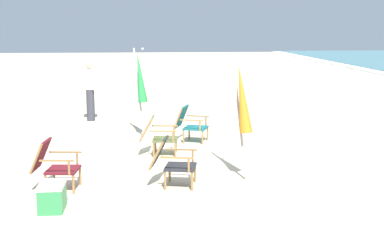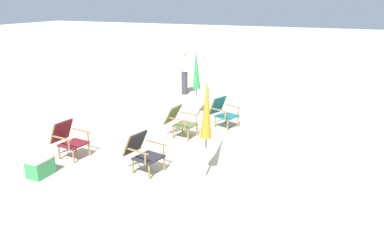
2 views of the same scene
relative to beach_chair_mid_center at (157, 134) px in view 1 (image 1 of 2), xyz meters
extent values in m
plane|color=beige|center=(-0.05, -0.24, -0.42)|extent=(80.00, 80.00, 0.00)
cube|color=#515B33|center=(0.02, 0.17, -0.10)|extent=(0.57, 0.53, 0.04)
cube|color=#515B33|center=(-0.02, -0.20, 0.12)|extent=(0.52, 0.33, 0.47)
cylinder|color=olive|center=(-0.19, 0.41, -0.26)|extent=(0.04, 0.04, 0.32)
cylinder|color=olive|center=(0.27, 0.36, -0.26)|extent=(0.04, 0.04, 0.32)
cylinder|color=olive|center=(-0.24, -0.02, -0.26)|extent=(0.04, 0.04, 0.32)
cylinder|color=olive|center=(0.23, -0.07, -0.26)|extent=(0.04, 0.04, 0.32)
cube|color=olive|center=(-0.26, 0.18, 0.12)|extent=(0.09, 0.53, 0.02)
cylinder|color=olive|center=(-0.24, 0.36, 0.01)|extent=(0.04, 0.04, 0.22)
cube|color=olive|center=(0.29, 0.12, 0.12)|extent=(0.09, 0.53, 0.02)
cylinder|color=olive|center=(0.31, 0.31, 0.01)|extent=(0.04, 0.04, 0.22)
cylinder|color=olive|center=(-0.27, -0.17, 0.12)|extent=(0.07, 0.29, 0.47)
cylinder|color=olive|center=(0.23, -0.22, 0.12)|extent=(0.07, 0.29, 0.47)
cube|color=#196066|center=(-1.11, 0.90, -0.10)|extent=(0.65, 0.63, 0.04)
cube|color=#196066|center=(-1.23, 0.58, 0.14)|extent=(0.54, 0.39, 0.50)
cylinder|color=olive|center=(-1.26, 1.18, -0.26)|extent=(0.04, 0.04, 0.32)
cylinder|color=olive|center=(-0.82, 1.02, -0.26)|extent=(0.04, 0.04, 0.32)
cylinder|color=olive|center=(-1.41, 0.78, -0.26)|extent=(0.04, 0.04, 0.32)
cylinder|color=olive|center=(-0.97, 0.61, -0.26)|extent=(0.04, 0.04, 0.32)
cube|color=olive|center=(-1.38, 0.98, 0.12)|extent=(0.22, 0.51, 0.02)
cylinder|color=olive|center=(-1.32, 1.15, 0.01)|extent=(0.04, 0.04, 0.22)
cube|color=olive|center=(-0.86, 0.78, 0.12)|extent=(0.22, 0.51, 0.02)
cylinder|color=olive|center=(-0.79, 0.96, 0.01)|extent=(0.04, 0.04, 0.22)
cylinder|color=olive|center=(-1.47, 0.67, 0.14)|extent=(0.12, 0.23, 0.50)
cylinder|color=olive|center=(-0.99, 0.49, 0.14)|extent=(0.12, 0.23, 0.50)
cube|color=maroon|center=(2.16, -1.55, -0.10)|extent=(0.57, 0.53, 0.04)
cube|color=maroon|center=(2.13, -1.89, 0.14)|extent=(0.52, 0.29, 0.49)
cylinder|color=olive|center=(1.96, -1.31, -0.26)|extent=(0.04, 0.04, 0.32)
cylinder|color=olive|center=(2.42, -1.36, -0.26)|extent=(0.04, 0.04, 0.32)
cylinder|color=olive|center=(1.91, -1.74, -0.26)|extent=(0.04, 0.04, 0.32)
cylinder|color=olive|center=(2.37, -1.79, -0.26)|extent=(0.04, 0.04, 0.32)
cube|color=olive|center=(1.88, -1.54, 0.12)|extent=(0.09, 0.53, 0.02)
cylinder|color=olive|center=(1.90, -1.35, 0.01)|extent=(0.04, 0.04, 0.22)
cube|color=olive|center=(2.44, -1.60, 0.12)|extent=(0.09, 0.53, 0.02)
cylinder|color=olive|center=(2.46, -1.41, 0.01)|extent=(0.04, 0.04, 0.22)
cylinder|color=olive|center=(1.87, -1.87, 0.14)|extent=(0.07, 0.25, 0.49)
cylinder|color=olive|center=(2.38, -1.92, 0.14)|extent=(0.07, 0.25, 0.49)
cube|color=#28282D|center=(2.16, 0.33, -0.10)|extent=(0.61, 0.58, 0.04)
cube|color=#28282D|center=(2.09, -0.02, 0.13)|extent=(0.54, 0.36, 0.48)
cylinder|color=olive|center=(1.97, 0.59, -0.26)|extent=(0.04, 0.04, 0.32)
cylinder|color=olive|center=(2.43, 0.49, -0.26)|extent=(0.04, 0.04, 0.32)
cylinder|color=olive|center=(1.88, 0.16, -0.26)|extent=(0.04, 0.04, 0.32)
cylinder|color=olive|center=(2.34, 0.07, -0.26)|extent=(0.04, 0.04, 0.32)
cube|color=olive|center=(1.88, 0.36, 0.12)|extent=(0.14, 0.52, 0.02)
cylinder|color=olive|center=(1.92, 0.55, 0.01)|extent=(0.04, 0.04, 0.22)
cube|color=olive|center=(2.43, 0.25, 0.12)|extent=(0.14, 0.52, 0.02)
cylinder|color=olive|center=(2.47, 0.43, 0.01)|extent=(0.04, 0.04, 0.22)
cylinder|color=olive|center=(1.84, 0.03, 0.13)|extent=(0.09, 0.27, 0.48)
cylinder|color=olive|center=(2.34, -0.07, 0.13)|extent=(0.09, 0.27, 0.48)
cylinder|color=#B7B2A8|center=(-1.95, -0.36, 0.60)|extent=(0.45, 0.27, 2.06)
cone|color=#23843D|center=(-1.88, -0.32, 0.96)|extent=(0.51, 0.41, 1.18)
sphere|color=#B7B2A8|center=(-1.75, -0.26, 1.63)|extent=(0.06, 0.06, 0.06)
cylinder|color=#B7B2A8|center=(1.66, 1.38, 0.59)|extent=(0.59, 0.22, 2.04)
cone|color=orange|center=(1.75, 1.41, 0.94)|extent=(0.56, 0.36, 1.17)
sphere|color=#B7B2A8|center=(1.93, 1.46, 1.60)|extent=(0.06, 0.06, 0.06)
cylinder|color=#383842|center=(-4.06, -1.70, 0.01)|extent=(0.22, 0.22, 0.86)
cube|color=white|center=(-4.06, -1.70, 0.72)|extent=(0.30, 0.39, 0.56)
sphere|color=beige|center=(-4.06, -1.70, 1.11)|extent=(0.20, 0.20, 0.20)
cube|color=#338C4C|center=(3.15, -1.57, -0.25)|extent=(0.48, 0.34, 0.34)
cube|color=white|center=(3.15, -1.57, -0.05)|extent=(0.49, 0.35, 0.06)
camera|label=1|loc=(10.55, -0.25, 2.18)|focal=50.00mm
camera|label=2|loc=(8.15, 3.86, 2.93)|focal=35.00mm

